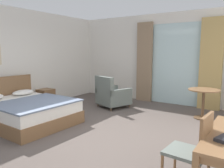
% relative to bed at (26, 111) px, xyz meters
% --- Properties ---
extents(ground, '(6.50, 7.56, 0.10)m').
position_rel_bed_xyz_m(ground, '(1.75, 0.29, -0.33)').
color(ground, '#564C47').
extents(wall_back, '(6.10, 0.12, 2.82)m').
position_rel_bed_xyz_m(wall_back, '(1.75, 3.81, 1.13)').
color(wall_back, silver).
rests_on(wall_back, ground).
extents(wall_left, '(0.12, 7.16, 2.82)m').
position_rel_bed_xyz_m(wall_left, '(-1.24, 0.29, 1.13)').
color(wall_left, silver).
rests_on(wall_left, ground).
extents(balcony_glass_door, '(1.58, 0.02, 2.48)m').
position_rel_bed_xyz_m(balcony_glass_door, '(2.26, 3.73, 0.96)').
color(balcony_glass_door, silver).
rests_on(balcony_glass_door, ground).
extents(curtain_panel_left, '(0.52, 0.10, 2.56)m').
position_rel_bed_xyz_m(curtain_panel_left, '(1.25, 3.63, 1.00)').
color(curtain_panel_left, '#897056').
rests_on(curtain_panel_left, ground).
extents(curtain_panel_right, '(0.60, 0.10, 2.56)m').
position_rel_bed_xyz_m(curtain_panel_right, '(3.28, 3.63, 1.00)').
color(curtain_panel_right, tan).
rests_on(curtain_panel_right, ground).
extents(bed, '(2.16, 1.71, 1.00)m').
position_rel_bed_xyz_m(bed, '(0.00, 0.00, 0.00)').
color(bed, brown).
rests_on(bed, ground).
extents(nightstand, '(0.41, 0.43, 0.51)m').
position_rel_bed_xyz_m(nightstand, '(-0.90, 1.33, -0.03)').
color(nightstand, brown).
rests_on(nightstand, ground).
extents(desk_chair, '(0.49, 0.47, 0.95)m').
position_rel_bed_xyz_m(desk_chair, '(3.88, -0.47, 0.24)').
color(desk_chair, slate).
rests_on(desk_chair, ground).
extents(armchair_by_window, '(0.99, 1.01, 0.93)m').
position_rel_bed_xyz_m(armchair_by_window, '(0.87, 2.29, 0.07)').
color(armchair_by_window, slate).
rests_on(armchair_by_window, ground).
extents(round_cafe_table, '(0.73, 0.73, 0.73)m').
position_rel_bed_xyz_m(round_cafe_table, '(3.34, 2.62, 0.26)').
color(round_cafe_table, brown).
rests_on(round_cafe_table, ground).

